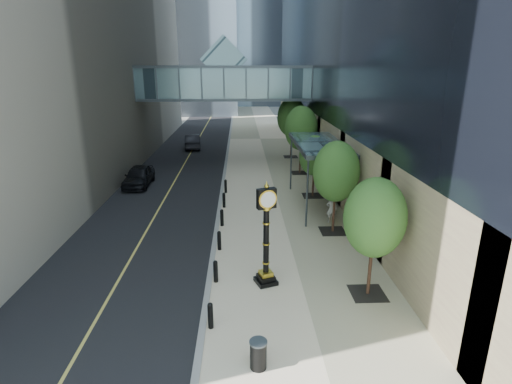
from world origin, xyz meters
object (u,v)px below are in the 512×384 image
trash_bin (258,355)px  pedestrian (332,209)px  street_clock (266,242)px  car_far (193,141)px  car_near (139,176)px

trash_bin → pedestrian: bearing=67.6°
street_clock → pedestrian: 8.14m
car_far → street_clock: bearing=96.6°
pedestrian → street_clock: bearing=67.5°
trash_bin → car_near: size_ratio=0.20×
street_clock → trash_bin: size_ratio=4.95×
street_clock → trash_bin: street_clock is taller
trash_bin → street_clock: bearing=83.8°
trash_bin → pedestrian: size_ratio=0.52×
car_near → car_far: bearing=80.9°
pedestrian → car_near: size_ratio=0.38×
street_clock → car_near: bearing=100.4°
pedestrian → car_far: 25.80m
trash_bin → car_near: bearing=112.7°
street_clock → trash_bin: (-0.55, -5.05, -1.48)m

